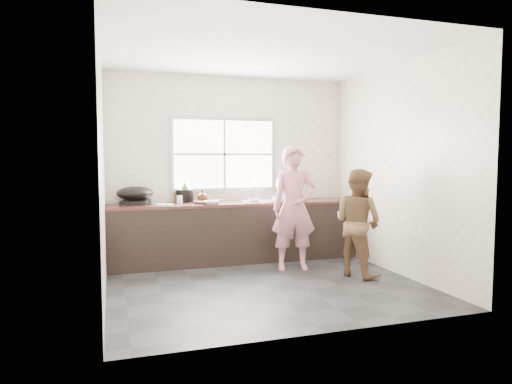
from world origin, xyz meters
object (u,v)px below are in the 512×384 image
object	(u,v)px
woman	(294,212)
bottle_green	(185,191)
plate_food	(164,205)
bowl_held	(253,200)
person_side	(358,222)
black_pot	(184,196)
dish_rack	(290,189)
bottle_brown_short	(202,196)
pot_lid_right	(162,204)
bottle_brown_tall	(178,196)
burner	(136,202)
glass_jar	(180,200)
cutting_board	(206,202)
bowl_crabs	(282,200)
wok	(135,193)
pot_lid_left	(156,203)
bowl_mince	(211,203)

from	to	relation	value
woman	bottle_green	size ratio (longest dim) A/B	4.79
woman	plate_food	distance (m)	1.74
bowl_held	plate_food	size ratio (longest dim) A/B	0.91
person_side	black_pot	xyz separation A→B (m)	(-1.96, 1.50, 0.27)
bowl_held	dish_rack	bearing A→B (deg)	25.59
bottle_brown_short	pot_lid_right	distance (m)	0.61
bottle_brown_tall	burner	bearing A→B (deg)	-174.24
bottle_brown_tall	glass_jar	bearing A→B (deg)	-91.45
cutting_board	plate_food	size ratio (longest dim) A/B	1.46
bowl_crabs	black_pot	distance (m)	1.41
wok	pot_lid_right	world-z (taller)	wok
burner	pot_lid_left	xyz separation A→B (m)	(0.27, -0.06, -0.02)
woman	bowl_held	xyz separation A→B (m)	(-0.37, 0.63, 0.12)
bowl_crabs	bowl_held	bearing A→B (deg)	165.04
glass_jar	wok	distance (m)	0.61
bottle_brown_tall	plate_food	bearing A→B (deg)	-121.47
cutting_board	bottle_brown_tall	xyz separation A→B (m)	(-0.35, 0.29, 0.07)
person_side	burner	distance (m)	3.02
pot_lid_right	person_side	bearing A→B (deg)	-27.71
pot_lid_left	pot_lid_right	size ratio (longest dim) A/B	1.18
plate_food	bottle_brown_tall	xyz separation A→B (m)	(0.23, 0.38, 0.08)
cutting_board	dish_rack	xyz separation A→B (m)	(1.39, 0.29, 0.13)
pot_lid_right	woman	bearing A→B (deg)	-22.06
bowl_mince	bowl_crabs	world-z (taller)	bowl_crabs
bowl_mince	bottle_brown_short	world-z (taller)	bottle_brown_short
bowl_mince	burner	xyz separation A→B (m)	(-0.99, 0.38, 0.00)
black_pot	bottle_green	size ratio (longest dim) A/B	0.79
bowl_held	black_pot	size ratio (longest dim) A/B	0.86
bottle_green	bottle_brown_tall	distance (m)	0.13
wok	dish_rack	bearing A→B (deg)	3.23
black_pot	bottle_brown_tall	world-z (taller)	black_pot
plate_food	dish_rack	xyz separation A→B (m)	(1.97, 0.38, 0.14)
dish_rack	pot_lid_left	xyz separation A→B (m)	(-2.06, -0.12, -0.14)
bowl_mince	wok	world-z (taller)	wok
plate_food	black_pot	bearing A→B (deg)	49.27
bowl_crabs	plate_food	bearing A→B (deg)	178.05
woman	bowl_held	world-z (taller)	woman
bottle_brown_tall	burner	distance (m)	0.60
woman	bowl_crabs	xyz separation A→B (m)	(0.02, 0.52, 0.12)
dish_rack	bowl_crabs	bearing A→B (deg)	-147.40
glass_jar	pot_lid_left	world-z (taller)	glass_jar
woman	burner	distance (m)	2.20
dish_rack	pot_lid_right	world-z (taller)	dish_rack
pot_lid_left	bottle_brown_tall	bearing A→B (deg)	20.32
bottle_brown_short	burner	world-z (taller)	bottle_brown_short
woman	person_side	world-z (taller)	woman
bowl_mince	bowl_crabs	size ratio (longest dim) A/B	0.91
black_pot	bottle_brown_short	size ratio (longest dim) A/B	1.42
plate_food	wok	xyz separation A→B (m)	(-0.37, 0.25, 0.14)
burner	pot_lid_left	size ratio (longest dim) A/B	1.33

